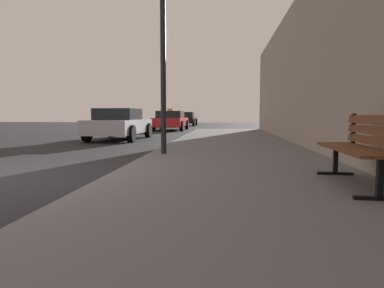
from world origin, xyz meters
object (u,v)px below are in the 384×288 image
Objects in this scene: bench at (363,144)px; car_red at (171,120)px; car_black at (186,119)px; car_silver at (120,124)px; street_lamp at (163,18)px.

car_red is (-5.23, 17.77, -0.01)m from bench.
car_black is (-0.01, 8.73, -0.00)m from car_red.
car_red reaches higher than car_silver.
bench is at bearing -56.90° from car_silver.
car_black is at bearing 90.09° from car_red.
car_black is (0.73, 17.35, -0.00)m from car_silver.
car_silver is 1.03× the size of car_black.
car_red is at bearing 98.51° from street_lamp.
bench is 0.40× the size of street_lamp.
car_black is at bearing 87.61° from car_silver.
street_lamp is 15.02m from car_red.
car_silver is at bearing -94.90° from car_red.
bench is 27.02m from car_black.
car_silver is (-5.97, 9.16, -0.02)m from bench.
street_lamp is 1.03× the size of car_black.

